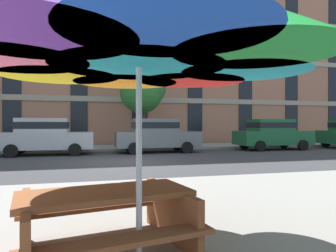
# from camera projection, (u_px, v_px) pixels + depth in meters

# --- Properties ---
(ground_plane) EXTENTS (120.00, 120.00, 0.00)m
(ground_plane) POSITION_uv_depth(u_px,v_px,m) (125.00, 162.00, 11.92)
(ground_plane) COLOR #38383A
(sidewalk_far) EXTENTS (56.00, 3.60, 0.12)m
(sidewalk_far) POSITION_uv_depth(u_px,v_px,m) (113.00, 148.00, 18.50)
(sidewalk_far) COLOR gray
(sidewalk_far) RESTS_ON ground
(apartment_building) EXTENTS (40.74, 12.08, 19.20)m
(apartment_building) POSITION_uv_depth(u_px,v_px,m) (106.00, 31.00, 26.38)
(apartment_building) COLOR #A87056
(apartment_building) RESTS_ON ground
(sedan_silver) EXTENTS (4.40, 1.98, 1.78)m
(sedan_silver) POSITION_uv_depth(u_px,v_px,m) (45.00, 135.00, 14.64)
(sedan_silver) COLOR #A8AAB2
(sedan_silver) RESTS_ON ground
(sedan_gray) EXTENTS (4.40, 1.98, 1.78)m
(sedan_gray) POSITION_uv_depth(u_px,v_px,m) (156.00, 134.00, 16.01)
(sedan_gray) COLOR slate
(sedan_gray) RESTS_ON ground
(sedan_green) EXTENTS (4.40, 1.98, 1.78)m
(sedan_green) POSITION_uv_depth(u_px,v_px,m) (272.00, 133.00, 17.74)
(sedan_green) COLOR #195933
(sedan_green) RESTS_ON ground
(street_tree_middle) EXTENTS (2.84, 3.04, 4.88)m
(street_tree_middle) POSITION_uv_depth(u_px,v_px,m) (143.00, 91.00, 18.59)
(street_tree_middle) COLOR #4C3823
(street_tree_middle) RESTS_ON ground
(patio_umbrella) EXTENTS (3.69, 3.69, 2.55)m
(patio_umbrella) POSITION_uv_depth(u_px,v_px,m) (139.00, 46.00, 2.98)
(patio_umbrella) COLOR silver
(patio_umbrella) RESTS_ON ground
(picnic_table) EXTENTS (2.05, 1.82, 0.77)m
(picnic_table) POSITION_uv_depth(u_px,v_px,m) (106.00, 217.00, 3.27)
(picnic_table) COLOR brown
(picnic_table) RESTS_ON ground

